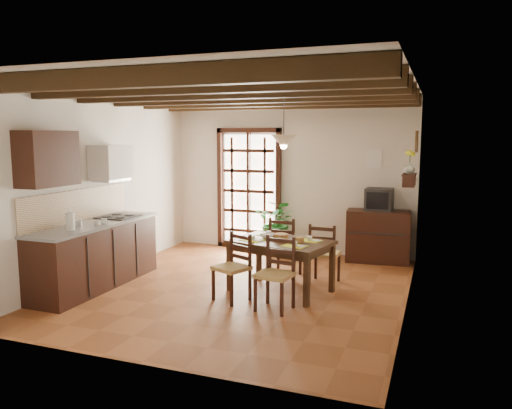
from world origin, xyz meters
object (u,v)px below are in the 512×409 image
at_px(kitchen_counter, 96,254).
at_px(chair_far_left, 285,258).
at_px(chair_near_left, 232,280).
at_px(sideboard, 378,236).
at_px(pendant_lamp, 284,140).
at_px(dining_table, 281,247).
at_px(crt_tv, 379,199).
at_px(chair_far_right, 324,265).
at_px(potted_plant, 277,223).
at_px(chair_near_right, 275,287).

distance_m(kitchen_counter, chair_far_left, 2.77).
relative_size(chair_near_left, sideboard, 0.84).
bearing_deg(pendant_lamp, chair_far_left, 104.02).
bearing_deg(dining_table, crt_tv, 77.28).
xyz_separation_m(chair_far_right, potted_plant, (-1.19, 1.47, 0.29)).
bearing_deg(crt_tv, dining_table, -114.66).
xyz_separation_m(kitchen_counter, chair_far_left, (2.37, 1.42, -0.18)).
bearing_deg(dining_table, pendant_lamp, 103.73).
xyz_separation_m(chair_near_left, pendant_lamp, (0.48, 0.68, 1.80)).
relative_size(chair_far_right, potted_plant, 0.42).
bearing_deg(chair_far_left, sideboard, -127.71).
bearing_deg(chair_far_left, kitchen_counter, 34.14).
bearing_deg(sideboard, dining_table, -121.13).
relative_size(chair_far_right, sideboard, 0.85).
bearing_deg(crt_tv, pendant_lamp, -115.77).
relative_size(dining_table, chair_near_right, 1.64).
distance_m(crt_tv, potted_plant, 1.84).
height_order(kitchen_counter, chair_far_right, kitchen_counter).
bearing_deg(chair_far_right, pendant_lamp, 46.85).
bearing_deg(potted_plant, dining_table, -70.85).
bearing_deg(potted_plant, chair_far_left, -67.18).
xyz_separation_m(kitchen_counter, pendant_lamp, (2.53, 0.79, 1.60)).
bearing_deg(chair_near_right, potted_plant, 115.32).
bearing_deg(chair_near_right, chair_far_right, 84.03).
distance_m(chair_near_right, chair_far_left, 1.50).
xyz_separation_m(dining_table, chair_far_right, (0.48, 0.58, -0.34)).
relative_size(chair_near_left, chair_far_right, 0.99).
bearing_deg(sideboard, pendant_lamp, -122.24).
distance_m(dining_table, crt_tv, 2.42).
relative_size(chair_near_left, crt_tv, 1.95).
distance_m(potted_plant, pendant_lamp, 2.56).
bearing_deg(potted_plant, chair_near_right, -72.62).
xyz_separation_m(chair_near_left, chair_far_left, (0.32, 1.31, 0.01)).
height_order(chair_near_right, chair_far_right, chair_near_right).
bearing_deg(kitchen_counter, chair_near_right, -0.90).
relative_size(kitchen_counter, chair_far_right, 2.53).
relative_size(chair_far_right, pendant_lamp, 1.05).
bearing_deg(crt_tv, chair_near_right, -105.68).
relative_size(dining_table, crt_tv, 3.28).
height_order(chair_far_right, sideboard, chair_far_right).
bearing_deg(potted_plant, chair_far_right, -50.91).
distance_m(kitchen_counter, crt_tv, 4.60).
distance_m(chair_far_left, sideboard, 1.86).
relative_size(chair_near_right, crt_tv, 2.00).
distance_m(dining_table, chair_near_left, 0.83).
distance_m(dining_table, potted_plant, 2.16).
bearing_deg(chair_far_right, potted_plant, -48.63).
relative_size(kitchen_counter, crt_tv, 4.99).
bearing_deg(pendant_lamp, dining_table, -90.00).
relative_size(chair_near_right, chair_far_right, 1.01).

